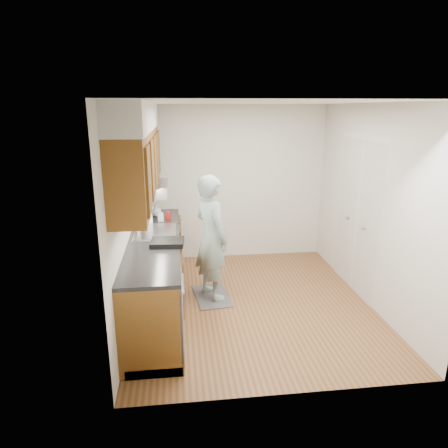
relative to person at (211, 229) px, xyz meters
name	(u,v)px	position (x,y,z in m)	size (l,w,h in m)	color
floor	(251,302)	(0.49, -0.23, -0.94)	(3.50, 3.50, 0.00)	brown
ceiling	(255,102)	(0.49, -0.23, 1.56)	(3.50, 3.50, 0.00)	white
wall_left	(127,213)	(-1.01, -0.23, 0.31)	(0.02, 3.50, 2.50)	silver
wall_right	(370,206)	(1.99, -0.23, 0.31)	(0.02, 3.50, 2.50)	silver
wall_back	(233,184)	(0.49, 1.52, 0.31)	(3.00, 0.02, 2.50)	silver
counter	(156,272)	(-0.71, -0.24, -0.45)	(0.64, 2.80, 1.30)	brown
upper_cabinets	(139,153)	(-0.84, -0.19, 1.01)	(0.47, 2.80, 1.21)	brown
closet_door	(357,217)	(1.98, 0.07, 0.08)	(0.02, 1.22, 2.05)	white
floor_mat	(212,296)	(0.00, 0.00, -0.94)	(0.44, 0.74, 0.01)	slate
person	(211,229)	(0.00, 0.00, 0.00)	(0.66, 0.44, 1.86)	#8AA6A8
soap_bottle_a	(148,214)	(-0.81, 0.33, 0.15)	(0.11, 0.11, 0.30)	white
soap_bottle_b	(161,215)	(-0.65, 0.48, 0.08)	(0.08, 0.08, 0.17)	white
soap_bottle_c	(156,210)	(-0.73, 0.77, 0.09)	(0.14, 0.14, 0.18)	white
soda_can	(168,216)	(-0.55, 0.52, 0.06)	(0.07, 0.07, 0.13)	red
dish_rack	(167,242)	(-0.55, -0.53, 0.03)	(0.37, 0.31, 0.06)	black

